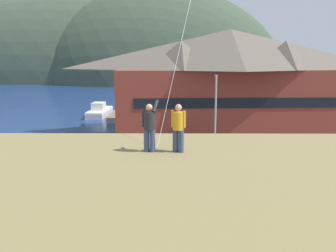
{
  "coord_description": "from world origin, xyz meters",
  "views": [
    {
      "loc": [
        1.74,
        -23.57,
        9.47
      ],
      "look_at": [
        1.48,
        9.0,
        3.29
      ],
      "focal_mm": 40.87,
      "sensor_mm": 36.0,
      "label": 1
    }
  ],
  "objects_px": {
    "harbor_lodge": "(230,79)",
    "parking_light_pole": "(215,111)",
    "storage_shed_waterside": "(155,109)",
    "moored_boat_wharfside": "(100,111)",
    "parked_car_back_row_right": "(68,160)",
    "person_companion": "(178,127)",
    "wharf_dock": "(124,112)",
    "parked_car_mid_row_near": "(259,178)",
    "person_kite_flyer": "(149,126)",
    "parked_car_front_row_end": "(37,188)",
    "parked_car_mid_row_center": "(212,158)"
  },
  "relations": [
    {
      "from": "parked_car_mid_row_center",
      "to": "parked_car_back_row_right",
      "type": "distance_m",
      "value": 11.63
    },
    {
      "from": "harbor_lodge",
      "to": "person_companion",
      "type": "height_order",
      "value": "harbor_lodge"
    },
    {
      "from": "parked_car_front_row_end",
      "to": "harbor_lodge",
      "type": "bearing_deg",
      "value": 55.84
    },
    {
      "from": "storage_shed_waterside",
      "to": "parked_car_mid_row_near",
      "type": "bearing_deg",
      "value": -70.72
    },
    {
      "from": "parked_car_mid_row_near",
      "to": "person_kite_flyer",
      "type": "relative_size",
      "value": 2.3
    },
    {
      "from": "parking_light_pole",
      "to": "person_companion",
      "type": "xyz_separation_m",
      "value": [
        -3.76,
        -20.76,
        2.52
      ]
    },
    {
      "from": "parked_car_back_row_right",
      "to": "parked_car_front_row_end",
      "type": "height_order",
      "value": "same"
    },
    {
      "from": "storage_shed_waterside",
      "to": "person_kite_flyer",
      "type": "distance_m",
      "value": 35.28
    },
    {
      "from": "storage_shed_waterside",
      "to": "parked_car_mid_row_near",
      "type": "relative_size",
      "value": 1.45
    },
    {
      "from": "wharf_dock",
      "to": "parked_car_mid_row_center",
      "type": "xyz_separation_m",
      "value": [
        10.71,
        -29.74,
        0.71
      ]
    },
    {
      "from": "storage_shed_waterside",
      "to": "parked_car_front_row_end",
      "type": "height_order",
      "value": "storage_shed_waterside"
    },
    {
      "from": "harbor_lodge",
      "to": "parked_car_front_row_end",
      "type": "height_order",
      "value": "harbor_lodge"
    },
    {
      "from": "storage_shed_waterside",
      "to": "parked_car_front_row_end",
      "type": "distance_m",
      "value": 26.27
    },
    {
      "from": "wharf_dock",
      "to": "person_companion",
      "type": "bearing_deg",
      "value": -80.66
    },
    {
      "from": "harbor_lodge",
      "to": "parked_car_front_row_end",
      "type": "relative_size",
      "value": 6.7
    },
    {
      "from": "storage_shed_waterside",
      "to": "parked_car_back_row_right",
      "type": "bearing_deg",
      "value": -108.31
    },
    {
      "from": "moored_boat_wharfside",
      "to": "parked_car_back_row_right",
      "type": "height_order",
      "value": "moored_boat_wharfside"
    },
    {
      "from": "parked_car_front_row_end",
      "to": "person_companion",
      "type": "height_order",
      "value": "person_companion"
    },
    {
      "from": "storage_shed_waterside",
      "to": "parking_light_pole",
      "type": "distance_m",
      "value": 15.63
    },
    {
      "from": "person_companion",
      "to": "parked_car_back_row_right",
      "type": "bearing_deg",
      "value": 117.94
    },
    {
      "from": "wharf_dock",
      "to": "parked_car_front_row_end",
      "type": "bearing_deg",
      "value": -91.75
    },
    {
      "from": "harbor_lodge",
      "to": "parking_light_pole",
      "type": "distance_m",
      "value": 12.34
    },
    {
      "from": "parked_car_mid_row_center",
      "to": "parking_light_pole",
      "type": "bearing_deg",
      "value": 80.0
    },
    {
      "from": "harbor_lodge",
      "to": "storage_shed_waterside",
      "type": "height_order",
      "value": "harbor_lodge"
    },
    {
      "from": "moored_boat_wharfside",
      "to": "parking_light_pole",
      "type": "xyz_separation_m",
      "value": [
        15.04,
        -24.0,
        3.67
      ]
    },
    {
      "from": "moored_boat_wharfside",
      "to": "parked_car_front_row_end",
      "type": "relative_size",
      "value": 1.88
    },
    {
      "from": "person_companion",
      "to": "storage_shed_waterside",
      "type": "bearing_deg",
      "value": 93.76
    },
    {
      "from": "parking_light_pole",
      "to": "parked_car_back_row_right",
      "type": "bearing_deg",
      "value": -159.43
    },
    {
      "from": "harbor_lodge",
      "to": "person_kite_flyer",
      "type": "relative_size",
      "value": 15.48
    },
    {
      "from": "parked_car_back_row_right",
      "to": "parking_light_pole",
      "type": "relative_size",
      "value": 0.58
    },
    {
      "from": "wharf_dock",
      "to": "parked_car_front_row_end",
      "type": "xyz_separation_m",
      "value": [
        -1.13,
        -36.92,
        0.71
      ]
    },
    {
      "from": "storage_shed_waterside",
      "to": "person_kite_flyer",
      "type": "relative_size",
      "value": 3.34
    },
    {
      "from": "wharf_dock",
      "to": "parked_car_back_row_right",
      "type": "bearing_deg",
      "value": -91.71
    },
    {
      "from": "harbor_lodge",
      "to": "wharf_dock",
      "type": "height_order",
      "value": "harbor_lodge"
    },
    {
      "from": "parked_car_mid_row_center",
      "to": "person_companion",
      "type": "bearing_deg",
      "value": -100.32
    },
    {
      "from": "storage_shed_waterside",
      "to": "parked_car_mid_row_center",
      "type": "xyz_separation_m",
      "value": [
        5.36,
        -18.25,
        -1.41
      ]
    },
    {
      "from": "harbor_lodge",
      "to": "parked_car_mid_row_near",
      "type": "xyz_separation_m",
      "value": [
        -0.98,
        -20.68,
        -5.46
      ]
    },
    {
      "from": "parked_car_back_row_right",
      "to": "parked_car_front_row_end",
      "type": "bearing_deg",
      "value": -91.93
    },
    {
      "from": "parked_car_front_row_end",
      "to": "person_kite_flyer",
      "type": "bearing_deg",
      "value": -50.98
    },
    {
      "from": "parked_car_mid_row_center",
      "to": "parked_car_front_row_end",
      "type": "height_order",
      "value": "same"
    },
    {
      "from": "storage_shed_waterside",
      "to": "parked_car_front_row_end",
      "type": "bearing_deg",
      "value": -104.29
    },
    {
      "from": "storage_shed_waterside",
      "to": "person_companion",
      "type": "height_order",
      "value": "person_companion"
    },
    {
      "from": "harbor_lodge",
      "to": "moored_boat_wharfside",
      "type": "relative_size",
      "value": 3.57
    },
    {
      "from": "moored_boat_wharfside",
      "to": "parked_car_front_row_end",
      "type": "bearing_deg",
      "value": -85.93
    },
    {
      "from": "storage_shed_waterside",
      "to": "person_kite_flyer",
      "type": "height_order",
      "value": "person_kite_flyer"
    },
    {
      "from": "harbor_lodge",
      "to": "parked_car_front_row_end",
      "type": "bearing_deg",
      "value": -124.16
    },
    {
      "from": "wharf_dock",
      "to": "parked_car_mid_row_near",
      "type": "distance_m",
      "value": 37.19
    },
    {
      "from": "storage_shed_waterside",
      "to": "parking_light_pole",
      "type": "bearing_deg",
      "value": -67.0
    },
    {
      "from": "moored_boat_wharfside",
      "to": "parked_car_back_row_right",
      "type": "distance_m",
      "value": 28.75
    },
    {
      "from": "wharf_dock",
      "to": "person_companion",
      "type": "height_order",
      "value": "person_companion"
    }
  ]
}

